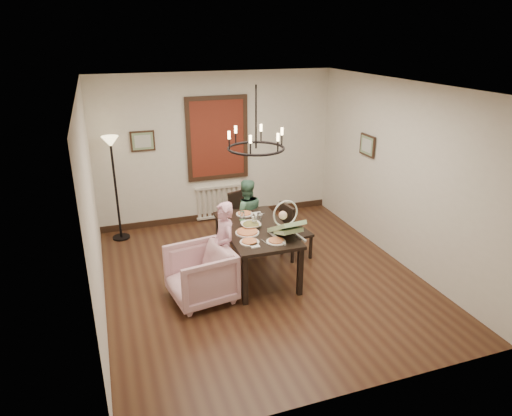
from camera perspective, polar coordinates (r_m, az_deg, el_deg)
room_shell at (r=6.66m, az=-0.25°, el=3.32°), size 4.51×5.00×2.81m
dining_table at (r=6.72m, az=0.00°, el=-3.15°), size 0.95×1.64×0.76m
chair_far at (r=7.76m, az=-1.39°, el=-1.40°), size 0.52×0.52×0.93m
chair_right at (r=7.36m, az=5.12°, el=-2.76°), size 0.46×0.46×0.94m
armchair at (r=6.28m, az=-6.94°, el=-8.25°), size 0.94×0.93×0.75m
elderly_woman at (r=6.43m, az=-3.97°, el=-5.74°), size 0.30×0.42×1.08m
seated_man at (r=7.60m, az=-1.26°, el=-1.58°), size 0.53×0.44×1.01m
baby_bouncer at (r=6.34m, az=3.85°, el=-2.12°), size 0.46×0.60×0.36m
salad_bowl at (r=6.68m, az=-0.65°, el=-2.13°), size 0.35×0.35×0.08m
pizza_platter at (r=6.50m, az=-1.11°, el=-3.04°), size 0.34×0.34×0.04m
drinking_glass at (r=6.64m, az=-0.19°, el=-2.02°), size 0.07×0.07×0.14m
window_blinds at (r=8.55m, az=-4.84°, el=8.65°), size 1.00×0.03×1.40m
radiator at (r=8.92m, az=-4.63°, el=0.82°), size 0.92×0.12×0.62m
picture_back at (r=8.33m, az=-13.98°, el=8.12°), size 0.42×0.03×0.36m
picture_right at (r=8.00m, az=13.75°, el=7.62°), size 0.03×0.42×0.36m
floor_lamp at (r=8.19m, az=-17.10°, el=2.12°), size 0.30×0.30×1.80m
chandelier at (r=6.31m, az=0.00°, el=7.47°), size 0.80×0.80×0.04m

